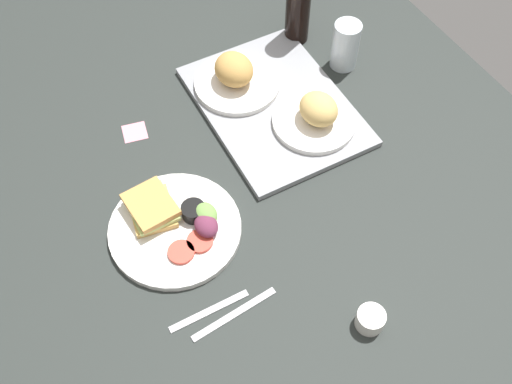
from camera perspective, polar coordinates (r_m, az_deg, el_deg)
name	(u,v)px	position (r cm, az deg, el deg)	size (l,w,h in cm)	color
ground_plane	(240,205)	(135.00, -1.53, -1.22)	(190.00, 150.00, 3.00)	#282D2B
serving_tray	(275,106)	(150.12, 1.76, 8.14)	(45.00, 33.00, 1.60)	gray
bread_plate_near	(235,76)	(151.86, -1.95, 10.90)	(21.44, 21.44, 8.67)	white
bread_plate_far	(316,115)	(143.96, 5.72, 7.26)	(19.99, 19.99, 8.22)	white
plate_with_salad	(175,224)	(129.74, -7.67, -2.98)	(28.36, 28.36, 5.40)	white
drinking_glass	(345,45)	(158.59, 8.44, 13.53)	(6.89, 6.89, 12.83)	silver
soda_bottle	(298,5)	(162.25, 4.01, 17.19)	(6.40, 6.40, 21.53)	black
espresso_cup	(370,319)	(120.56, 10.74, -11.74)	(5.60, 5.60, 4.00)	silver
fork	(209,311)	(121.48, -4.45, -11.12)	(17.00, 1.40, 0.50)	#B7B7BC
knife	(234,314)	(120.95, -2.07, -11.43)	(19.00, 1.40, 0.50)	#B7B7BC
sticky_note	(135,132)	(148.39, -11.38, 5.57)	(5.60, 5.60, 0.12)	pink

